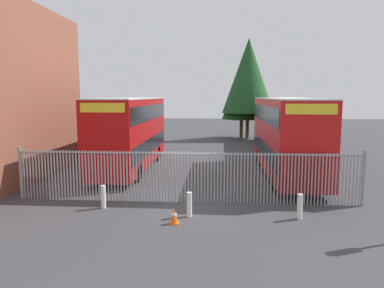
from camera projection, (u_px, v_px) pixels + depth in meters
The scene contains 11 objects.
ground_plane at pixel (196, 166), 23.48m from camera, with size 100.00×100.00×0.00m, color #3D3D42.
palisade_fence at pixel (187, 175), 15.41m from camera, with size 14.80×0.14×2.35m.
double_decker_bus_near_gate at pixel (286, 134), 20.52m from camera, with size 2.54×10.81×4.42m.
double_decker_bus_behind_fence_left at pixel (131, 130), 22.32m from camera, with size 2.54×10.81×4.42m.
double_decker_bus_behind_fence_right at pixel (287, 120), 32.18m from camera, with size 2.54×10.81×4.42m.
bollard_near_left at pixel (103, 197), 14.69m from camera, with size 0.20×0.20×0.95m, color silver.
bollard_center_front at pixel (189, 204), 13.66m from camera, with size 0.20×0.20×0.95m, color silver.
bollard_near_right at pixel (300, 207), 13.40m from camera, with size 0.20×0.20×0.95m, color silver.
traffic_cone_by_gate at pixel (174, 216), 12.92m from camera, with size 0.34×0.34×0.59m.
tree_tall_back at pixel (242, 91), 38.54m from camera, with size 4.21×4.21×8.06m.
tree_short_side at pixel (248, 76), 37.81m from camera, with size 5.40×5.40×10.48m.
Camera 1 is at (1.37, -15.04, 4.55)m, focal length 33.88 mm.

